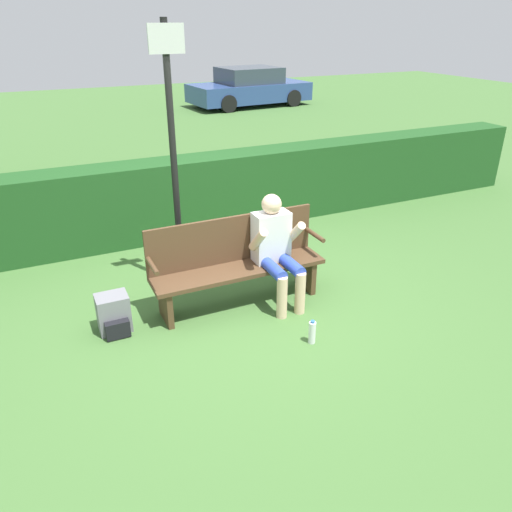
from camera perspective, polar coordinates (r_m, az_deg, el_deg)
The scene contains 8 objects.
ground_plane at distance 5.50m, azimuth -1.86°, elevation -5.39°, with size 40.00×40.00×0.00m, color #426B33.
hedge_back at distance 7.17m, azimuth -8.88°, elevation 6.63°, with size 12.00×0.55×1.08m.
park_bench at distance 5.33m, azimuth -2.25°, elevation -0.61°, with size 1.88×0.42×0.95m.
person_seated at distance 5.29m, azimuth 2.27°, elevation 1.19°, with size 0.52×0.64×1.18m.
backpack at distance 5.15m, azimuth -15.94°, elevation -6.45°, with size 0.31×0.33×0.39m.
water_bottle at distance 4.85m, azimuth 6.43°, elevation -8.66°, with size 0.07×0.07×0.25m.
signpost at distance 5.33m, azimuth -9.45°, elevation 11.81°, with size 0.35×0.09×2.84m.
parked_car at distance 18.48m, azimuth -0.79°, elevation 18.66°, with size 4.28×2.22×1.30m.
Camera 1 is at (-1.82, -4.35, 2.83)m, focal length 35.00 mm.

